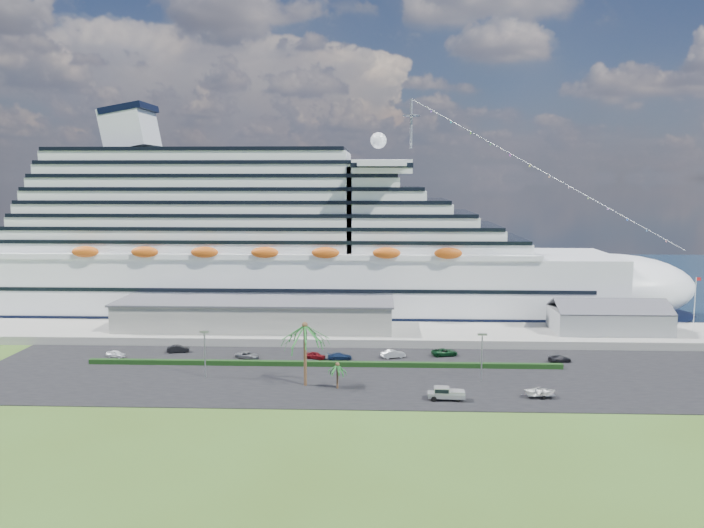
{
  "coord_description": "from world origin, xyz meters",
  "views": [
    {
      "loc": [
        2.31,
        -107.48,
        34.69
      ],
      "look_at": [
        -3.18,
        30.0,
        17.5
      ],
      "focal_mm": 35.0,
      "sensor_mm": 36.0,
      "label": 1
    }
  ],
  "objects_px": {
    "parked_car_3": "(340,356)",
    "boat_trailer": "(541,391)",
    "cruise_ship": "(285,250)",
    "pickup_truck": "(446,393)"
  },
  "relations": [
    {
      "from": "cruise_ship",
      "to": "pickup_truck",
      "type": "height_order",
      "value": "cruise_ship"
    },
    {
      "from": "pickup_truck",
      "to": "boat_trailer",
      "type": "distance_m",
      "value": 15.24
    },
    {
      "from": "cruise_ship",
      "to": "pickup_truck",
      "type": "distance_m",
      "value": 76.66
    },
    {
      "from": "parked_car_3",
      "to": "pickup_truck",
      "type": "distance_m",
      "value": 29.56
    },
    {
      "from": "cruise_ship",
      "to": "boat_trailer",
      "type": "xyz_separation_m",
      "value": [
        49.54,
        -65.14,
        -15.52
      ]
    },
    {
      "from": "boat_trailer",
      "to": "pickup_truck",
      "type": "bearing_deg",
      "value": -173.91
    },
    {
      "from": "parked_car_3",
      "to": "boat_trailer",
      "type": "xyz_separation_m",
      "value": [
        33.19,
        -21.8,
        0.38
      ]
    },
    {
      "from": "parked_car_3",
      "to": "boat_trailer",
      "type": "distance_m",
      "value": 39.71
    },
    {
      "from": "parked_car_3",
      "to": "pickup_truck",
      "type": "relative_size",
      "value": 0.79
    },
    {
      "from": "cruise_ship",
      "to": "boat_trailer",
      "type": "bearing_deg",
      "value": -52.75
    }
  ]
}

